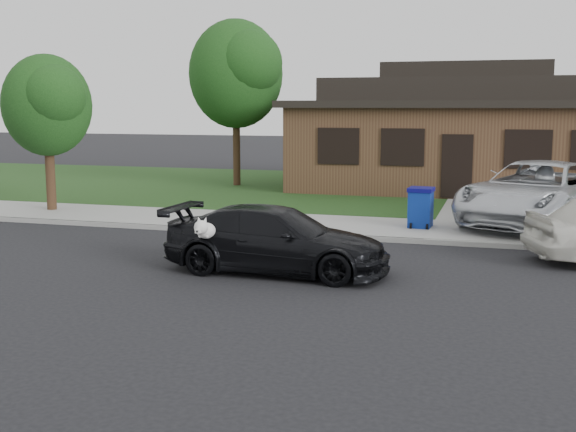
% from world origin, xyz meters
% --- Properties ---
extents(ground, '(120.00, 120.00, 0.00)m').
position_xyz_m(ground, '(0.00, 0.00, 0.00)').
color(ground, black).
rests_on(ground, ground).
extents(sidewalk, '(60.00, 3.00, 0.12)m').
position_xyz_m(sidewalk, '(0.00, 5.00, 0.06)').
color(sidewalk, gray).
rests_on(sidewalk, ground).
extents(curb, '(60.00, 0.12, 0.12)m').
position_xyz_m(curb, '(0.00, 3.50, 0.06)').
color(curb, gray).
rests_on(curb, ground).
extents(lawn, '(60.00, 13.00, 0.13)m').
position_xyz_m(lawn, '(0.00, 13.00, 0.07)').
color(lawn, '#193814').
rests_on(lawn, ground).
extents(driveway, '(4.50, 13.00, 0.14)m').
position_xyz_m(driveway, '(6.00, 10.00, 0.07)').
color(driveway, gray).
rests_on(driveway, ground).
extents(sedan, '(4.47, 2.19, 1.28)m').
position_xyz_m(sedan, '(1.30, -0.23, 0.64)').
color(sedan, black).
rests_on(sedan, ground).
extents(minivan, '(4.74, 6.49, 1.64)m').
position_xyz_m(minivan, '(6.35, 6.44, 0.96)').
color(minivan, silver).
rests_on(minivan, driveway).
extents(recycling_bin, '(0.66, 0.68, 1.03)m').
position_xyz_m(recycling_bin, '(3.48, 5.13, 0.64)').
color(recycling_bin, navy).
rests_on(recycling_bin, sidewalk).
extents(house, '(12.60, 8.60, 4.65)m').
position_xyz_m(house, '(4.00, 15.00, 2.13)').
color(house, '#422B1C').
rests_on(house, ground).
extents(tree_0, '(3.78, 3.60, 6.34)m').
position_xyz_m(tree_0, '(-4.34, 12.88, 4.48)').
color(tree_0, '#332114').
rests_on(tree_0, ground).
extents(tree_2, '(2.73, 2.60, 4.59)m').
position_xyz_m(tree_2, '(-7.38, 5.11, 3.27)').
color(tree_2, '#332114').
rests_on(tree_2, ground).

